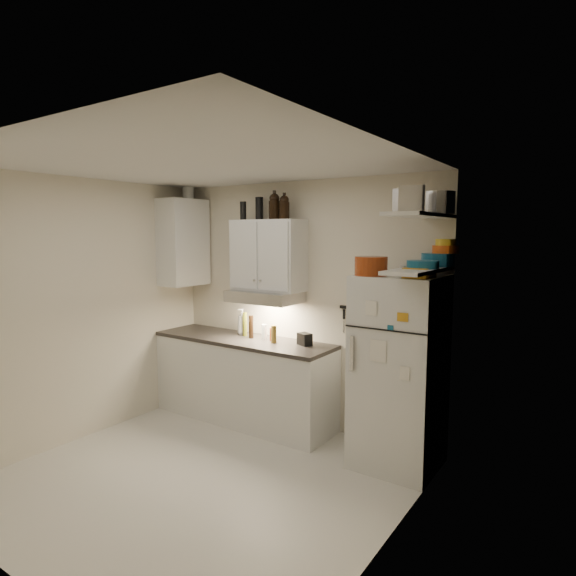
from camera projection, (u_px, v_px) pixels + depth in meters
The scene contains 36 objects.
floor at pixel (204, 480), 4.05m from camera, with size 3.20×3.00×0.02m, color silver.
ceiling at pixel (197, 162), 3.76m from camera, with size 3.20×3.00×0.02m, color silver.
back_wall at pixel (301, 304), 5.15m from camera, with size 3.20×0.02×2.60m, color beige.
left_wall at pixel (84, 309), 4.80m from camera, with size 0.02×3.00×2.60m, color beige.
right_wall at pixel (387, 355), 3.01m from camera, with size 0.02×3.00×2.60m, color beige.
base_cabinet at pixel (243, 381), 5.30m from camera, with size 2.10×0.60×0.88m, color white.
countertop at pixel (243, 340), 5.24m from camera, with size 2.10×0.62×0.04m, color #2E2A27.
upper_cabinet at pixel (268, 255), 5.11m from camera, with size 0.80×0.33×0.75m, color white.
side_cabinet at pixel (183, 243), 5.62m from camera, with size 0.33×0.55×1.00m, color white.
range_hood at pixel (265, 296), 5.11m from camera, with size 0.76×0.46×0.12m, color silver.
fridge at pixel (399, 372), 4.21m from camera, with size 0.70×0.68×1.70m, color silver.
shelf_hi at pixel (421, 215), 3.84m from camera, with size 0.30×0.95×0.03m, color white.
shelf_lo at pixel (419, 270), 3.89m from camera, with size 0.30×0.95×0.03m, color white.
knife_strip at pixel (359, 309), 4.73m from camera, with size 0.42×0.02×0.03m, color black.
dutch_oven at pixel (371, 266), 4.08m from camera, with size 0.28×0.28×0.16m, color maroon.
book_stack at pixel (419, 273), 3.88m from camera, with size 0.20×0.25×0.08m, color orange.
spice_jar at pixel (402, 271), 4.03m from camera, with size 0.05×0.05×0.09m, color silver.
stock_pot at pixel (439, 203), 4.01m from camera, with size 0.26×0.26×0.19m, color silver.
tin_a at pixel (408, 201), 3.78m from camera, with size 0.19×0.17×0.19m, color #AAAAAD.
tin_b at pixel (412, 199), 3.50m from camera, with size 0.18×0.18×0.18m, color #AAAAAD.
bowl_teal at pixel (438, 260), 4.13m from camera, with size 0.28×0.28×0.11m, color #165779.
bowl_orange at pixel (446, 249), 4.13m from camera, with size 0.22×0.22×0.07m, color #EB5916.
bowl_yellow at pixel (446, 242), 4.13m from camera, with size 0.17×0.17×0.06m, color gold.
plates at pixel (423, 264), 3.88m from camera, with size 0.25×0.25×0.06m, color #165779.
growler_a at pixel (274, 206), 5.01m from camera, with size 0.12×0.12×0.28m, color black, non-canonical shape.
growler_b at pixel (284, 207), 4.92m from camera, with size 0.11×0.11×0.25m, color black, non-canonical shape.
thermos_a at pixel (259, 209), 5.18m from camera, with size 0.08×0.08×0.24m, color black.
thermos_b at pixel (243, 211), 5.15m from camera, with size 0.07×0.07×0.19m, color black.
side_jar at pixel (188, 192), 5.64m from camera, with size 0.13×0.13×0.17m, color silver.
soap_bottle at pixel (242, 320), 5.42m from camera, with size 0.13×0.13×0.33m, color white.
pepper_mill at pixel (274, 334), 5.00m from camera, with size 0.06×0.06×0.19m, color brown.
oil_bottle at pixel (245, 324), 5.35m from camera, with size 0.05×0.05×0.26m, color #636619.
vinegar_bottle at pixel (251, 327), 5.23m from camera, with size 0.05×0.05×0.25m, color black.
clear_bottle at pixel (264, 332), 5.17m from camera, with size 0.05×0.05×0.16m, color silver.
red_jar at pixel (273, 334), 5.11m from camera, with size 0.07×0.07×0.14m, color maroon.
caddy at pixel (305, 339), 4.91m from camera, with size 0.14×0.10×0.12m, color black.
Camera 1 is at (2.75, -2.78, 2.06)m, focal length 30.00 mm.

